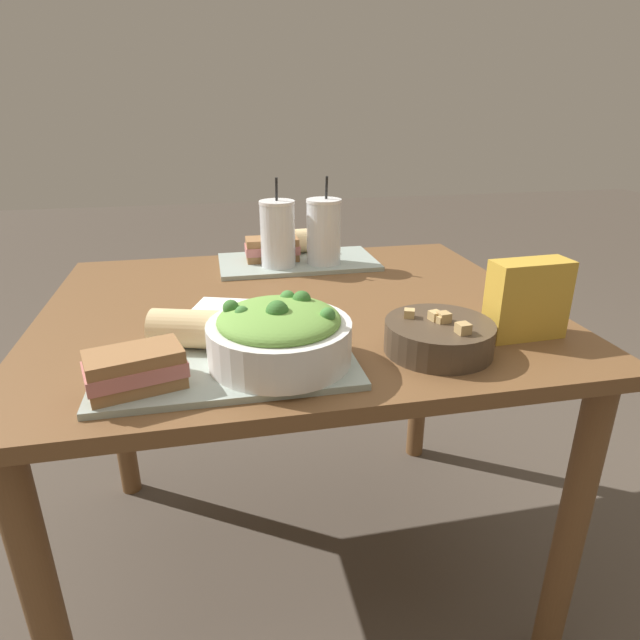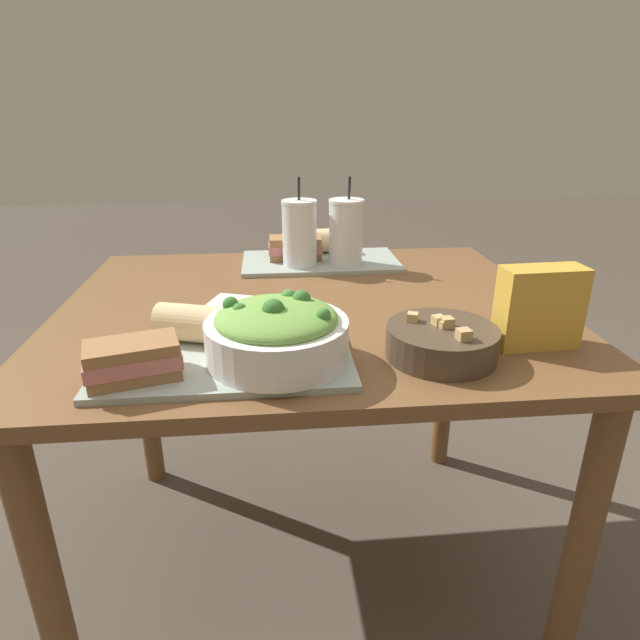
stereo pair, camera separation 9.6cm
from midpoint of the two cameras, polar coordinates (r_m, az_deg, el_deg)
name	(u,v)px [view 2 (the right image)]	position (r m, az deg, el deg)	size (l,w,h in m)	color
ground_plane	(310,557)	(1.66, 0.72, -24.02)	(12.00, 12.00, 0.00)	#4C4238
dining_table	(308,348)	(1.27, 0.86, -3.00)	(1.12, 0.94, 0.77)	brown
tray_near	(226,362)	(0.95, -7.12, -4.54)	(0.44, 0.24, 0.01)	#99A89E
tray_far	(320,262)	(1.54, 1.81, 6.22)	(0.44, 0.24, 0.01)	#99A89E
salad_bowl	(277,332)	(0.92, -1.67, -1.33)	(0.25, 0.25, 0.12)	white
soup_bowl	(442,341)	(1.00, 15.55, -2.23)	(0.20, 0.20, 0.08)	#473828
sandwich_near	(133,360)	(0.90, -16.49, -4.21)	(0.17, 0.12, 0.06)	olive
baguette_near	(202,324)	(1.00, -9.82, -0.49)	(0.18, 0.12, 0.07)	#DBBC84
sandwich_far	(295,248)	(1.54, -0.88, 7.67)	(0.15, 0.08, 0.06)	olive
baguette_far	(318,241)	(1.61, 1.55, 8.42)	(0.16, 0.08, 0.07)	#DBBC84
drink_cup_dark	(298,235)	(1.47, -0.51, 9.01)	(0.10, 0.10, 0.24)	silver
drink_cup_red	(346,234)	(1.49, 4.64, 9.09)	(0.10, 0.10, 0.24)	silver
chip_bag	(539,307)	(1.09, 24.73, 1.18)	(0.16, 0.07, 0.15)	gold
napkin_folded	(241,303)	(1.24, -6.27, 1.77)	(0.17, 0.14, 0.00)	white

